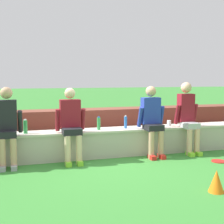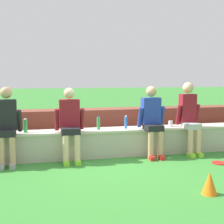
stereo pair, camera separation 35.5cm
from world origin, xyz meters
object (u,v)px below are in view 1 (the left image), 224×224
object	(u,v)px
person_center	(71,122)
plastic_cup_middle	(169,123)
water_bottle_center_gap	(126,122)
water_bottle_near_left	(99,124)
frisbee	(219,161)
person_left_of_center	(7,124)
sports_cone	(216,181)
person_far_right	(188,115)
person_right_of_center	(152,119)
water_bottle_mid_right	(25,127)

from	to	relation	value
person_center	plastic_cup_middle	world-z (taller)	person_center
water_bottle_center_gap	plastic_cup_middle	bearing A→B (deg)	0.78
water_bottle_near_left	frisbee	world-z (taller)	water_bottle_near_left
frisbee	water_bottle_center_gap	bearing A→B (deg)	145.81
person_left_of_center	person_center	distance (m)	1.13
person_left_of_center	frisbee	bearing A→B (deg)	-11.66
plastic_cup_middle	frisbee	bearing A→B (deg)	-63.45
person_center	sports_cone	size ratio (longest dim) A/B	4.44
person_far_right	water_bottle_center_gap	xyz separation A→B (m)	(-1.31, 0.21, -0.13)
sports_cone	person_far_right	bearing A→B (deg)	69.71
person_far_right	plastic_cup_middle	xyz separation A→B (m)	(-0.32, 0.23, -0.19)
person_right_of_center	water_bottle_near_left	distance (m)	1.08
person_left_of_center	person_center	xyz separation A→B (m)	(1.13, 0.02, -0.02)
person_left_of_center	water_bottle_near_left	distance (m)	1.73
person_right_of_center	frisbee	size ratio (longest dim) A/B	5.27
water_bottle_mid_right	frisbee	bearing A→B (deg)	-16.17
person_center	water_bottle_center_gap	bearing A→B (deg)	11.17
person_center	water_bottle_near_left	distance (m)	0.63
person_left_of_center	frisbee	xyz separation A→B (m)	(3.81, -0.79, -0.76)
frisbee	sports_cone	distance (m)	1.67
water_bottle_center_gap	sports_cone	xyz separation A→B (m)	(0.52, -2.36, -0.52)
person_far_right	plastic_cup_middle	size ratio (longest dim) A/B	12.18
water_bottle_center_gap	sports_cone	distance (m)	2.47
person_left_of_center	sports_cone	bearing A→B (deg)	-36.91
person_far_right	water_bottle_near_left	xyz separation A→B (m)	(-1.89, 0.20, -0.13)
person_left_of_center	water_bottle_mid_right	size ratio (longest dim) A/B	5.29
person_right_of_center	water_bottle_mid_right	size ratio (longest dim) A/B	5.26
sports_cone	person_center	bearing A→B (deg)	128.31
plastic_cup_middle	sports_cone	xyz separation A→B (m)	(-0.47, -2.37, -0.45)
person_center	water_bottle_mid_right	world-z (taller)	person_center
water_bottle_mid_right	frisbee	world-z (taller)	water_bottle_mid_right
person_right_of_center	frisbee	xyz separation A→B (m)	(1.04, -0.77, -0.76)
water_bottle_near_left	plastic_cup_middle	size ratio (longest dim) A/B	2.17
water_bottle_center_gap	water_bottle_mid_right	world-z (taller)	water_bottle_mid_right
person_center	sports_cone	bearing A→B (deg)	-51.69
water_bottle_center_gap	water_bottle_mid_right	size ratio (longest dim) A/B	0.99
water_bottle_center_gap	frisbee	distance (m)	1.95
water_bottle_near_left	water_bottle_center_gap	bearing A→B (deg)	1.92
water_bottle_near_left	sports_cone	distance (m)	2.63
person_left_of_center	water_bottle_mid_right	bearing A→B (deg)	36.71
water_bottle_center_gap	frisbee	world-z (taller)	water_bottle_center_gap
person_right_of_center	sports_cone	bearing A→B (deg)	-88.82
person_left_of_center	frisbee	distance (m)	3.96
person_center	person_right_of_center	size ratio (longest dim) A/B	0.98
sports_cone	person_left_of_center	bearing A→B (deg)	143.09
water_bottle_mid_right	sports_cone	bearing A→B (deg)	-43.07
water_bottle_center_gap	sports_cone	world-z (taller)	water_bottle_center_gap
person_center	water_bottle_near_left	xyz separation A→B (m)	(0.59, 0.21, -0.08)
person_center	person_left_of_center	bearing A→B (deg)	-179.21
water_bottle_center_gap	sports_cone	size ratio (longest dim) A/B	0.85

